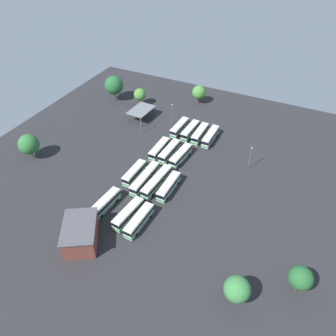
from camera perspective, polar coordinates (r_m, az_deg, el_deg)
The scene contains 26 objects.
ground_plane at distance 103.94m, azimuth -0.79°, elevation -0.42°, with size 121.52×121.52×0.00m, color #28282B.
bus_row0_slot0 at distance 120.75m, azimuth 2.02°, elevation 7.02°, with size 10.81×3.02×3.42m.
bus_row0_slot1 at distance 119.23m, azimuth 3.84°, elevation 6.48°, with size 10.97×3.02×3.42m.
bus_row0_slot2 at distance 117.91m, azimuth 5.54°, elevation 5.96°, with size 10.92×2.65×3.42m.
bus_row0_slot3 at distance 116.80m, azimuth 7.34°, elevation 5.44°, with size 11.24×2.68×3.42m.
bus_row1_slot0 at distance 109.86m, azimuth -1.50°, elevation 3.31°, with size 10.80×2.70×3.42m.
bus_row1_slot1 at distance 108.78m, azimuth 0.26°, elevation 2.90°, with size 11.24×3.02×3.42m.
bus_row1_slot2 at distance 107.04m, azimuth 2.20°, elevation 2.17°, with size 11.23×3.48×3.42m.
bus_row2_slot0 at distance 100.78m, azimuth -5.80°, elevation -0.84°, with size 10.42×2.78×3.42m.
bus_row2_slot1 at distance 98.68m, azimuth -3.97°, elevation -1.75°, with size 13.99×2.86×3.42m.
bus_row2_slot2 at distance 97.43m, azimuth -1.92°, elevation -2.31°, with size 14.08×3.51×3.42m.
bus_row2_slot3 at distance 95.79m, azimuth 0.13°, elevation -3.17°, with size 11.20×2.70×3.42m.
bus_row3_slot0 at distance 92.54m, azimuth -10.76°, elevation -5.98°, with size 11.11×3.44×3.42m.
bus_row3_slot2 at distance 88.93m, azimuth -6.86°, elevation -7.82°, with size 11.24×3.66×3.42m.
bus_row3_slot3 at distance 87.05m, azimuth -5.01°, elevation -9.00°, with size 11.29×3.05×3.42m.
depot_building at distance 85.23m, azimuth -14.86°, elevation -10.88°, with size 14.17×12.93×5.86m.
maintenance_shelter at distance 127.86m, azimuth -4.67°, elevation 9.96°, with size 10.92×7.63×3.96m.
lamp_post_far_corner at distance 104.80m, azimuth 13.95°, elevation 1.79°, with size 0.56×0.28×8.30m.
lamp_post_by_building at distance 123.60m, azimuth 0.68°, elevation 9.40°, with size 0.56×0.28×8.38m.
lamp_post_mid_lot at distance 118.62m, azimuth -4.78°, elevation 7.65°, with size 0.56×0.28×7.71m.
tree_east_edge at distance 73.11m, azimuth 11.83°, elevation -19.77°, with size 5.62×5.62×7.80m.
tree_northeast at distance 136.73m, azimuth -4.87°, elevation 12.51°, with size 4.94×4.94×7.25m.
tree_west_edge at distance 78.23m, azimuth 21.91°, elevation -17.20°, with size 5.22×5.22×7.55m.
tree_northwest at distance 138.23m, azimuth 5.36°, elevation 12.86°, with size 5.55×5.55×7.70m.
tree_south_edge at distance 140.89m, azimuth -9.30°, elevation 13.90°, with size 7.59×7.59×10.57m.
tree_north_edge at distance 114.64m, azimuth -22.89°, elevation 3.80°, with size 6.59×6.59×8.80m.
Camera 1 is at (70.68, 36.21, 67.05)m, focal length 35.35 mm.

